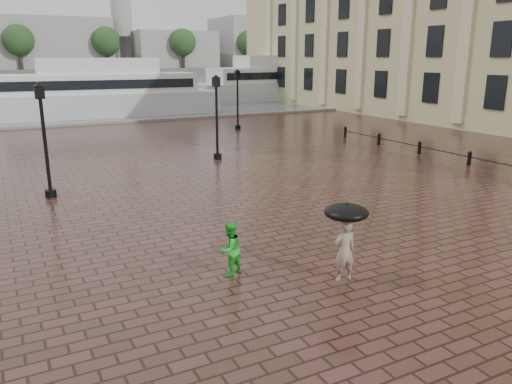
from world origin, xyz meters
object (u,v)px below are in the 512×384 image
Objects in this scene: ferry_far at (279,82)px; street_lamps at (118,114)px; ferry_near at (100,92)px; adult_pedestrian at (344,251)px; child_pedestrian at (230,249)px.

street_lamps is at bearing -136.25° from ferry_far.
ferry_near is 0.96× the size of ferry_far.
ferry_far is (27.04, 28.85, -0.05)m from street_lamps.
adult_pedestrian is at bearing -86.35° from street_lamps.
street_lamps is 0.96× the size of ferry_near.
child_pedestrian is (-2.42, 1.60, -0.08)m from adult_pedestrian.
street_lamps is 15.01× the size of child_pedestrian.
street_lamps is 17.70m from child_pedestrian.
ferry_far is at bearing 21.37° from ferry_near.
ferry_far is at bearing 46.85° from street_lamps.
street_lamps is at bearing -95.47° from ferry_near.
street_lamps is 13.50× the size of adult_pedestrian.
street_lamps reaches higher than adult_pedestrian.
ferry_near reaches higher than street_lamps.
ferry_far reaches higher than ferry_near.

